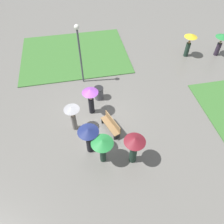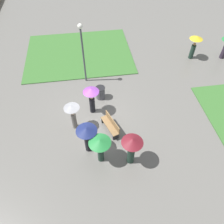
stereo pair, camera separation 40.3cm
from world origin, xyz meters
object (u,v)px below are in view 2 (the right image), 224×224
Objects in this scene: park_bench at (111,125)px; crowd_person_navy at (87,135)px; crowd_person_green at (100,145)px; trash_bin at (100,93)px; crowd_person_purple at (91,96)px; lamp_post at (82,47)px; lone_walker_mid_plaza at (195,43)px; crowd_person_maroon at (132,146)px; crowd_person_grey at (73,113)px.

crowd_person_navy reaches higher than park_bench.
crowd_person_green is at bearing 61.09° from crowd_person_navy.
crowd_person_navy is 0.96m from crowd_person_green.
crowd_person_navy is at bearing -15.51° from trash_bin.
lamp_post is at bearing -133.30° from crowd_person_purple.
lone_walker_mid_plaza is at bearing 100.48° from lamp_post.
trash_bin is 0.46× the size of crowd_person_purple.
lone_walker_mid_plaza reaches higher than crowd_person_green.
crowd_person_grey is at bearing 40.51° from crowd_person_maroon.
crowd_person_maroon is 11.06m from lone_walker_mid_plaza.
lamp_post reaches higher than park_bench.
trash_bin is 8.74m from lone_walker_mid_plaza.
lone_walker_mid_plaza is (-8.34, 8.43, -0.04)m from crowd_person_green.
crowd_person_purple is (-3.90, -1.68, -0.09)m from crowd_person_maroon.
park_bench is 5.46m from lamp_post.
park_bench is 2.30m from crowd_person_green.
park_bench is at bearing 12.55° from crowd_person_maroon.
park_bench is 2.35m from crowd_person_grey.
park_bench is at bearing 90.38° from lone_walker_mid_plaza.
trash_bin is 0.46× the size of lone_walker_mid_plaza.
lamp_post is 4.62m from crowd_person_grey.
trash_bin is at bearing -92.60° from crowd_person_grey.
trash_bin is at bearing 74.62° from lone_walker_mid_plaza.
lone_walker_mid_plaza reaches higher than crowd_person_grey.
crowd_person_purple is (-3.58, -0.13, -0.05)m from crowd_person_green.
crowd_person_grey is 0.97× the size of crowd_person_purple.
lamp_post is at bearing -159.48° from crowd_person_navy.
crowd_person_navy is 1.01× the size of crowd_person_grey.
crowd_person_grey is 1.63m from crowd_person_purple.
lone_walker_mid_plaza reaches higher than park_bench.
crowd_person_purple is at bearing -166.47° from crowd_person_navy.
crowd_person_navy is at bearing -70.73° from park_bench.
crowd_person_green is (4.76, -0.52, 0.95)m from trash_bin.
lamp_post is 2.24× the size of lone_walker_mid_plaza.
crowd_person_navy is at bearing 90.32° from lone_walker_mid_plaza.
crowd_person_green is 11.86m from lone_walker_mid_plaza.
crowd_person_purple reaches higher than park_bench.
lamp_post is 2.15× the size of crowd_person_maroon.
trash_bin is 0.49× the size of crowd_person_green.
lamp_post is 2.29× the size of crowd_person_navy.
trash_bin is at bearing -166.11° from crowd_person_purple.
crowd_person_grey is (2.30, -1.82, 0.86)m from trash_bin.
trash_bin is 4.24m from crowd_person_navy.
lamp_post is 3.47m from crowd_person_purple.
crowd_person_purple is 9.80m from lone_walker_mid_plaza.
lone_walker_mid_plaza is at bearing 152.88° from crowd_person_navy.
crowd_person_navy is 11.79m from lone_walker_mid_plaza.
crowd_person_maroon is 1.04× the size of lone_walker_mid_plaza.
crowd_person_grey is at bearing 81.94° from crowd_person_green.
lone_walker_mid_plaza reaches higher than crowd_person_purple.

